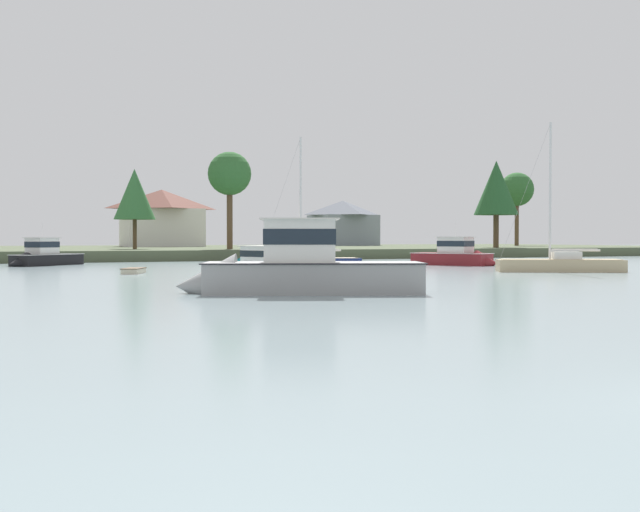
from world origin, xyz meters
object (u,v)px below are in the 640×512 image
(mooring_buoy_yellow, at_px, (344,261))
(mooring_buoy_red, at_px, (315,261))
(cruiser_maroon, at_px, (459,259))
(sailboat_navy, at_px, (309,264))
(cruiser_grey, at_px, (289,277))
(cruiser_teal, at_px, (258,269))
(sailboat_sand, at_px, (560,268))
(dinghy_cream, at_px, (134,272))
(cruiser_black, at_px, (41,259))

(mooring_buoy_yellow, height_order, mooring_buoy_red, mooring_buoy_red)
(cruiser_maroon, xyz_separation_m, sailboat_navy, (-13.60, 1.52, -0.34))
(cruiser_maroon, height_order, cruiser_grey, cruiser_grey)
(cruiser_teal, bearing_deg, cruiser_grey, -104.12)
(cruiser_grey, height_order, mooring_buoy_red, cruiser_grey)
(cruiser_maroon, height_order, cruiser_teal, cruiser_maroon)
(cruiser_grey, height_order, cruiser_teal, cruiser_grey)
(sailboat_sand, height_order, cruiser_maroon, sailboat_sand)
(cruiser_maroon, relative_size, dinghy_cream, 2.61)
(mooring_buoy_yellow, bearing_deg, cruiser_black, 179.69)
(cruiser_maroon, relative_size, cruiser_black, 1.11)
(cruiser_maroon, xyz_separation_m, mooring_buoy_yellow, (-4.62, 13.75, -0.52))
(sailboat_navy, height_order, cruiser_teal, sailboat_navy)
(dinghy_cream, xyz_separation_m, mooring_buoy_red, (21.31, 18.73, -0.06))
(cruiser_maroon, relative_size, cruiser_teal, 1.06)
(cruiser_grey, height_order, sailboat_navy, sailboat_navy)
(cruiser_grey, bearing_deg, cruiser_black, 100.00)
(sailboat_navy, height_order, mooring_buoy_yellow, sailboat_navy)
(cruiser_grey, xyz_separation_m, cruiser_teal, (3.73, 14.83, -0.25))
(cruiser_black, relative_size, mooring_buoy_red, 15.33)
(cruiser_teal, bearing_deg, dinghy_cream, 132.19)
(cruiser_maroon, xyz_separation_m, cruiser_teal, (-22.68, -11.84, -0.13))
(dinghy_cream, distance_m, cruiser_grey, 22.04)
(cruiser_maroon, height_order, cruiser_black, same)
(cruiser_teal, distance_m, mooring_buoy_red, 29.79)
(cruiser_grey, bearing_deg, mooring_buoy_yellow, 61.67)
(cruiser_maroon, relative_size, sailboat_navy, 0.72)
(dinghy_cream, height_order, mooring_buoy_red, dinghy_cream)
(cruiser_maroon, bearing_deg, cruiser_teal, -152.43)
(sailboat_sand, xyz_separation_m, dinghy_cream, (-28.11, 9.37, -0.12))
(dinghy_cream, distance_m, sailboat_navy, 16.70)
(cruiser_black, xyz_separation_m, mooring_buoy_red, (25.80, 0.04, -0.48))
(dinghy_cream, height_order, mooring_buoy_yellow, dinghy_cream)
(cruiser_grey, relative_size, cruiser_teal, 1.46)
(cruiser_black, distance_m, mooring_buoy_yellow, 28.94)
(mooring_buoy_yellow, relative_size, mooring_buoy_red, 0.83)
(sailboat_navy, relative_size, cruiser_teal, 1.47)
(cruiser_black, height_order, cruiser_teal, cruiser_black)
(mooring_buoy_red, bearing_deg, cruiser_maroon, -60.91)
(sailboat_sand, distance_m, cruiser_grey, 28.37)
(sailboat_sand, distance_m, mooring_buoy_yellow, 28.15)
(cruiser_grey, distance_m, cruiser_black, 41.20)
(cruiser_maroon, distance_m, mooring_buoy_red, 15.96)
(cruiser_grey, distance_m, mooring_buoy_red, 44.69)
(cruiser_teal, bearing_deg, cruiser_maroon, 27.57)
(dinghy_cream, bearing_deg, sailboat_sand, -18.43)
(cruiser_teal, bearing_deg, sailboat_sand, -6.10)
(cruiser_maroon, xyz_separation_m, cruiser_black, (-33.56, 13.90, -0.03))
(cruiser_black, xyz_separation_m, cruiser_teal, (10.88, -25.74, -0.10))
(cruiser_grey, relative_size, cruiser_black, 1.53)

